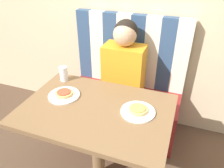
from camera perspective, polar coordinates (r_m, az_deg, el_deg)
name	(u,v)px	position (r m, az deg, el deg)	size (l,w,h in m)	color
booth_seat	(123,111)	(2.27, 2.77, -7.05)	(1.09, 0.49, 0.45)	maroon
booth_backrest	(131,51)	(2.14, 4.86, 8.54)	(1.09, 0.08, 0.71)	navy
dining_table	(97,119)	(1.55, -4.07, -9.06)	(1.02, 0.70, 0.72)	brown
person	(124,60)	(1.97, 3.23, 6.19)	(0.37, 0.24, 0.71)	orange
plate_left	(64,95)	(1.64, -12.40, -2.90)	(0.23, 0.23, 0.01)	white
plate_right	(138,112)	(1.46, 6.76, -7.18)	(0.23, 0.23, 0.01)	white
pizza_left	(64,93)	(1.63, -12.48, -2.37)	(0.13, 0.13, 0.03)	tan
pizza_right	(138,109)	(1.45, 6.80, -6.61)	(0.13, 0.13, 0.03)	tan
drinking_cup	(64,74)	(1.82, -12.50, 2.65)	(0.07, 0.07, 0.12)	silver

